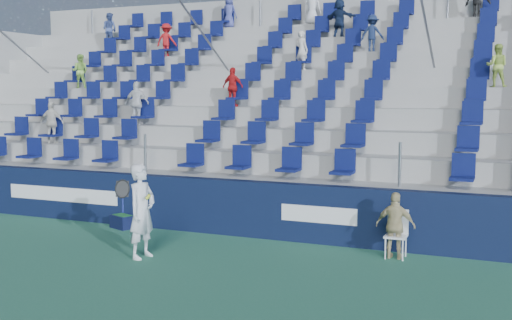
# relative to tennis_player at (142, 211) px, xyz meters

# --- Properties ---
(ground) EXTENTS (70.00, 70.00, 0.00)m
(ground) POSITION_rel_tennis_player_xyz_m (1.22, -0.70, -0.89)
(ground) COLOR #2F6F52
(ground) RESTS_ON ground
(sponsor_wall) EXTENTS (24.00, 0.32, 1.20)m
(sponsor_wall) POSITION_rel_tennis_player_xyz_m (1.22, 2.44, -0.29)
(sponsor_wall) COLOR #0E1735
(sponsor_wall) RESTS_ON ground
(grandstand) EXTENTS (24.00, 8.17, 6.63)m
(grandstand) POSITION_rel_tennis_player_xyz_m (1.22, 7.54, 1.25)
(grandstand) COLOR #9C9C97
(grandstand) RESTS_ON ground
(tennis_player) EXTENTS (0.69, 0.68, 1.78)m
(tennis_player) POSITION_rel_tennis_player_xyz_m (0.00, 0.00, 0.00)
(tennis_player) COLOR silver
(tennis_player) RESTS_ON ground
(line_judge_chair) EXTENTS (0.40, 0.40, 0.90)m
(line_judge_chair) POSITION_rel_tennis_player_xyz_m (4.37, 1.94, -0.38)
(line_judge_chair) COLOR white
(line_judge_chair) RESTS_ON ground
(line_judge) EXTENTS (0.74, 0.32, 1.25)m
(line_judge) POSITION_rel_tennis_player_xyz_m (4.37, 1.80, -0.26)
(line_judge) COLOR tan
(line_judge) RESTS_ON ground
(ball_bin) EXTENTS (0.64, 0.54, 0.31)m
(ball_bin) POSITION_rel_tennis_player_xyz_m (-1.87, 2.05, -0.72)
(ball_bin) COLOR black
(ball_bin) RESTS_ON ground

